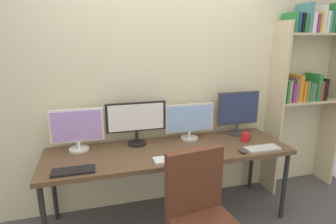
{
  "coord_description": "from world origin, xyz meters",
  "views": [
    {
      "loc": [
        -0.64,
        -1.68,
        1.75
      ],
      "look_at": [
        0.0,
        0.65,
        1.09
      ],
      "focal_mm": 29.22,
      "sensor_mm": 36.0,
      "label": 1
    }
  ],
  "objects_px": {
    "monitor_center_left": "(136,120)",
    "computer_mouse": "(243,151)",
    "keyboard_left": "(73,171)",
    "desk": "(169,154)",
    "keyboard_right": "(262,148)",
    "bookshelf": "(306,78)",
    "coffee_mug": "(245,137)",
    "keyboard_center": "(177,159)",
    "monitor_far_right": "(238,111)",
    "monitor_far_left": "(77,128)",
    "monitor_center_right": "(190,120)"
  },
  "relations": [
    {
      "from": "monitor_center_left",
      "to": "computer_mouse",
      "type": "bearing_deg",
      "value": -27.16
    },
    {
      "from": "keyboard_right",
      "to": "computer_mouse",
      "type": "relative_size",
      "value": 3.36
    },
    {
      "from": "monitor_far_right",
      "to": "keyboard_center",
      "type": "bearing_deg",
      "value": -151.48
    },
    {
      "from": "monitor_far_left",
      "to": "computer_mouse",
      "type": "distance_m",
      "value": 1.52
    },
    {
      "from": "monitor_far_left",
      "to": "keyboard_left",
      "type": "xyz_separation_m",
      "value": [
        -0.03,
        -0.44,
        -0.2
      ]
    },
    {
      "from": "desk",
      "to": "monitor_center_right",
      "type": "relative_size",
      "value": 4.46
    },
    {
      "from": "keyboard_center",
      "to": "keyboard_right",
      "type": "xyz_separation_m",
      "value": [
        0.84,
        0.0,
        0.0
      ]
    },
    {
      "from": "bookshelf",
      "to": "keyboard_center",
      "type": "height_order",
      "value": "bookshelf"
    },
    {
      "from": "computer_mouse",
      "to": "coffee_mug",
      "type": "xyz_separation_m",
      "value": [
        0.17,
        0.24,
        0.03
      ]
    },
    {
      "from": "keyboard_left",
      "to": "monitor_center_left",
      "type": "bearing_deg",
      "value": 37.87
    },
    {
      "from": "bookshelf",
      "to": "monitor_center_left",
      "type": "distance_m",
      "value": 1.95
    },
    {
      "from": "desk",
      "to": "keyboard_right",
      "type": "bearing_deg",
      "value": -15.31
    },
    {
      "from": "keyboard_left",
      "to": "computer_mouse",
      "type": "distance_m",
      "value": 1.46
    },
    {
      "from": "desk",
      "to": "computer_mouse",
      "type": "height_order",
      "value": "computer_mouse"
    },
    {
      "from": "monitor_center_left",
      "to": "computer_mouse",
      "type": "height_order",
      "value": "monitor_center_left"
    },
    {
      "from": "desk",
      "to": "monitor_center_left",
      "type": "xyz_separation_m",
      "value": [
        -0.27,
        0.21,
        0.3
      ]
    },
    {
      "from": "keyboard_left",
      "to": "coffee_mug",
      "type": "height_order",
      "value": "coffee_mug"
    },
    {
      "from": "keyboard_center",
      "to": "desk",
      "type": "bearing_deg",
      "value": 90.0
    },
    {
      "from": "coffee_mug",
      "to": "bookshelf",
      "type": "bearing_deg",
      "value": 15.5
    },
    {
      "from": "coffee_mug",
      "to": "monitor_far_right",
      "type": "bearing_deg",
      "value": 83.84
    },
    {
      "from": "keyboard_center",
      "to": "coffee_mug",
      "type": "xyz_separation_m",
      "value": [
        0.79,
        0.22,
        0.04
      ]
    },
    {
      "from": "monitor_far_left",
      "to": "computer_mouse",
      "type": "relative_size",
      "value": 4.93
    },
    {
      "from": "coffee_mug",
      "to": "keyboard_right",
      "type": "bearing_deg",
      "value": -77.46
    },
    {
      "from": "bookshelf",
      "to": "monitor_center_right",
      "type": "bearing_deg",
      "value": -179.24
    },
    {
      "from": "monitor_center_right",
      "to": "computer_mouse",
      "type": "xyz_separation_m",
      "value": [
        0.35,
        -0.46,
        -0.18
      ]
    },
    {
      "from": "monitor_center_left",
      "to": "keyboard_right",
      "type": "distance_m",
      "value": 1.22
    },
    {
      "from": "bookshelf",
      "to": "coffee_mug",
      "type": "xyz_separation_m",
      "value": [
        -0.86,
        -0.24,
        -0.53
      ]
    },
    {
      "from": "keyboard_right",
      "to": "coffee_mug",
      "type": "relative_size",
      "value": 3.05
    },
    {
      "from": "bookshelf",
      "to": "monitor_center_left",
      "type": "bearing_deg",
      "value": -179.46
    },
    {
      "from": "keyboard_center",
      "to": "computer_mouse",
      "type": "xyz_separation_m",
      "value": [
        0.62,
        -0.02,
        0.01
      ]
    },
    {
      "from": "monitor_center_left",
      "to": "monitor_far_right",
      "type": "bearing_deg",
      "value": 0.0
    },
    {
      "from": "monitor_center_right",
      "to": "keyboard_left",
      "type": "xyz_separation_m",
      "value": [
        -1.11,
        -0.44,
        -0.19
      ]
    },
    {
      "from": "monitor_far_left",
      "to": "coffee_mug",
      "type": "xyz_separation_m",
      "value": [
        1.6,
        -0.22,
        -0.17
      ]
    },
    {
      "from": "monitor_far_left",
      "to": "monitor_center_left",
      "type": "xyz_separation_m",
      "value": [
        0.54,
        0.0,
        0.04
      ]
    },
    {
      "from": "monitor_center_left",
      "to": "monitor_far_right",
      "type": "relative_size",
      "value": 1.23
    },
    {
      "from": "desk",
      "to": "monitor_center_right",
      "type": "xyz_separation_m",
      "value": [
        0.27,
        0.21,
        0.25
      ]
    },
    {
      "from": "monitor_center_right",
      "to": "computer_mouse",
      "type": "distance_m",
      "value": 0.61
    },
    {
      "from": "keyboard_left",
      "to": "coffee_mug",
      "type": "distance_m",
      "value": 1.65
    },
    {
      "from": "computer_mouse",
      "to": "keyboard_left",
      "type": "bearing_deg",
      "value": 179.37
    },
    {
      "from": "monitor_center_right",
      "to": "coffee_mug",
      "type": "xyz_separation_m",
      "value": [
        0.52,
        -0.22,
        -0.15
      ]
    },
    {
      "from": "bookshelf",
      "to": "computer_mouse",
      "type": "height_order",
      "value": "bookshelf"
    },
    {
      "from": "keyboard_center",
      "to": "computer_mouse",
      "type": "distance_m",
      "value": 0.62
    },
    {
      "from": "monitor_far_right",
      "to": "coffee_mug",
      "type": "bearing_deg",
      "value": -96.16
    },
    {
      "from": "monitor_far_left",
      "to": "keyboard_center",
      "type": "xyz_separation_m",
      "value": [
        0.81,
        -0.44,
        -0.2
      ]
    },
    {
      "from": "desk",
      "to": "bookshelf",
      "type": "distance_m",
      "value": 1.78
    },
    {
      "from": "monitor_far_left",
      "to": "desk",
      "type": "bearing_deg",
      "value": -14.61
    },
    {
      "from": "keyboard_left",
      "to": "coffee_mug",
      "type": "bearing_deg",
      "value": 7.79
    },
    {
      "from": "monitor_far_right",
      "to": "keyboard_right",
      "type": "height_order",
      "value": "monitor_far_right"
    },
    {
      "from": "keyboard_right",
      "to": "coffee_mug",
      "type": "height_order",
      "value": "coffee_mug"
    },
    {
      "from": "bookshelf",
      "to": "keyboard_center",
      "type": "xyz_separation_m",
      "value": [
        -1.65,
        -0.46,
        -0.57
      ]
    }
  ]
}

